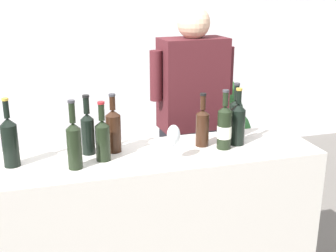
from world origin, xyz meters
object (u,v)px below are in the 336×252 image
wine_glass (174,137)px  person_server (192,138)px  wine_bottle_3 (238,123)px  wine_bottle_7 (224,127)px  wine_bottle_0 (202,126)px  potted_shrub (217,124)px  wine_bottle_2 (88,131)px  wine_bottle_4 (10,141)px  wine_bottle_5 (103,138)px  wine_bottle_6 (236,116)px  wine_bottle_1 (74,143)px  wine_bottle_8 (113,129)px

wine_glass → person_server: (0.35, 0.71, -0.29)m
wine_bottle_3 → wine_bottle_7: size_ratio=0.98×
wine_bottle_0 → potted_shrub: 1.28m
wine_bottle_2 → potted_shrub: size_ratio=0.28×
potted_shrub → wine_bottle_4: bearing=-144.8°
person_server → wine_bottle_5: bearing=-138.8°
wine_bottle_4 → wine_bottle_7: wine_bottle_4 is taller
wine_bottle_0 → wine_bottle_6: 0.26m
wine_bottle_1 → wine_bottle_3: 0.92m
wine_bottle_4 → potted_shrub: wine_bottle_4 is taller
wine_bottle_3 → wine_bottle_7: (-0.10, -0.04, -0.00)m
wine_bottle_5 → wine_bottle_1: bearing=-155.8°
wine_bottle_1 → person_server: (0.85, 0.68, -0.29)m
wine_bottle_2 → wine_bottle_6: wine_bottle_6 is taller
wine_bottle_1 → wine_bottle_8: bearing=38.2°
wine_bottle_0 → wine_glass: size_ratio=1.59×
wine_bottle_5 → potted_shrub: (1.11, 1.16, -0.37)m
wine_bottle_8 → wine_glass: bearing=-37.2°
wine_bottle_5 → wine_bottle_7: size_ratio=0.94×
wine_bottle_2 → wine_glass: (0.41, -0.22, 0.00)m
wine_bottle_0 → potted_shrub: size_ratio=0.26×
person_server → potted_shrub: (0.42, 0.55, -0.10)m
wine_bottle_7 → person_server: (0.03, 0.63, -0.28)m
person_server → wine_bottle_7: bearing=-93.0°
wine_bottle_1 → wine_bottle_5: wine_bottle_1 is taller
wine_bottle_2 → wine_bottle_3: (0.83, -0.09, 0.00)m
wine_bottle_8 → wine_bottle_0: bearing=-5.6°
wine_bottle_3 → wine_bottle_8: bearing=173.1°
wine_bottle_5 → wine_bottle_3: bearing=1.8°
wine_bottle_0 → potted_shrub: bearing=63.5°
wine_bottle_2 → wine_bottle_3: size_ratio=0.99×
potted_shrub → wine_bottle_1: bearing=-135.9°
person_server → wine_bottle_8: bearing=-141.2°
wine_bottle_7 → potted_shrub: wine_bottle_7 is taller
wine_bottle_2 → wine_bottle_0: bearing=-4.9°
wine_bottle_1 → wine_glass: (0.50, -0.03, -0.00)m
wine_bottle_3 → wine_bottle_8: size_ratio=1.01×
wine_bottle_1 → wine_bottle_7: (0.82, 0.05, -0.01)m
wine_bottle_0 → wine_bottle_8: wine_bottle_8 is taller
wine_bottle_5 → wine_bottle_7: wine_bottle_7 is taller
wine_bottle_5 → person_server: 0.97m
wine_bottle_3 → wine_bottle_8: 0.70m
wine_bottle_4 → wine_bottle_8: wine_bottle_4 is taller
wine_bottle_5 → wine_bottle_6: size_ratio=0.96×
wine_bottle_3 → wine_glass: wine_bottle_3 is taller
wine_bottle_3 → person_server: person_server is taller
wine_bottle_4 → wine_bottle_6: 1.27m
wine_bottle_1 → wine_bottle_5: 0.16m
wine_bottle_1 → potted_shrub: wine_bottle_1 is taller
wine_glass → potted_shrub: size_ratio=0.16×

